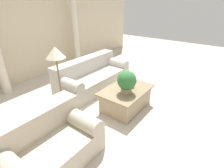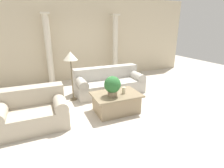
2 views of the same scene
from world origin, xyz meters
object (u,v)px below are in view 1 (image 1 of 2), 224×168
at_px(potted_plant, 127,81).
at_px(floor_lamp, 56,56).
at_px(coffee_table, 126,98).
at_px(sofa_long, 92,76).
at_px(loveseat, 47,144).

xyz_separation_m(potted_plant, floor_lamp, (-0.72, 1.29, 0.49)).
height_order(potted_plant, floor_lamp, floor_lamp).
bearing_deg(coffee_table, potted_plant, -146.95).
height_order(sofa_long, loveseat, same).
height_order(coffee_table, potted_plant, potted_plant).
relative_size(loveseat, coffee_table, 1.20).
bearing_deg(potted_plant, loveseat, 172.43).
height_order(sofa_long, floor_lamp, floor_lamp).
bearing_deg(sofa_long, loveseat, -152.41).
xyz_separation_m(sofa_long, coffee_table, (-0.35, -1.36, -0.08)).
relative_size(coffee_table, potted_plant, 2.39).
bearing_deg(sofa_long, potted_plant, -108.93).
bearing_deg(loveseat, sofa_long, 27.59).
relative_size(potted_plant, floor_lamp, 0.35).
xyz_separation_m(coffee_table, floor_lamp, (-0.86, 1.19, 1.00)).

